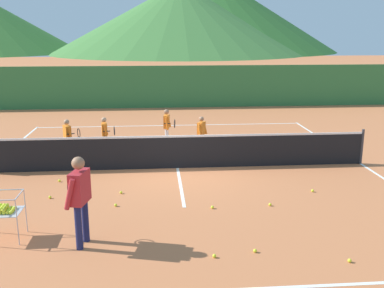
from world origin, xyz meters
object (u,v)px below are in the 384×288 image
at_px(tennis_ball_1, 313,191).
at_px(tennis_ball_7, 350,261).
at_px(tennis_ball_6, 270,204).
at_px(tennis_ball_3, 116,205).
at_px(tennis_ball_4, 214,256).
at_px(tennis_ball_10, 255,251).
at_px(tennis_ball_5, 212,207).
at_px(instructor, 80,193).
at_px(student_2, 167,124).
at_px(student_3, 201,131).
at_px(student_0, 68,135).
at_px(tennis_ball_9, 50,197).
at_px(student_1, 105,132).
at_px(tennis_ball_2, 121,192).
at_px(ball_cart, 5,210).
at_px(tennis_net, 177,151).
at_px(tennis_ball_0, 59,181).

height_order(tennis_ball_1, tennis_ball_7, same).
bearing_deg(tennis_ball_6, tennis_ball_3, 175.77).
xyz_separation_m(tennis_ball_4, tennis_ball_10, (0.75, 0.13, 0.00)).
bearing_deg(tennis_ball_10, tennis_ball_5, 103.53).
bearing_deg(instructor, tennis_ball_10, -10.16).
bearing_deg(instructor, student_2, 76.25).
height_order(instructor, tennis_ball_6, instructor).
distance_m(student_3, tennis_ball_4, 7.08).
distance_m(student_0, tennis_ball_3, 4.60).
height_order(instructor, tennis_ball_9, instructor).
bearing_deg(student_1, tennis_ball_2, -78.71).
distance_m(tennis_ball_1, tennis_ball_2, 4.71).
bearing_deg(ball_cart, tennis_ball_1, 16.65).
distance_m(tennis_net, ball_cart, 5.50).
bearing_deg(tennis_ball_2, tennis_ball_1, -3.33).
distance_m(tennis_net, tennis_ball_0, 3.34).
xyz_separation_m(tennis_net, tennis_ball_6, (1.95, -3.06, -0.47)).
xyz_separation_m(student_0, tennis_ball_0, (0.16, -2.34, -0.70)).
bearing_deg(tennis_ball_5, tennis_ball_6, 2.15).
relative_size(student_0, tennis_ball_0, 17.98).
bearing_deg(ball_cart, student_0, 88.51).
bearing_deg(tennis_net, tennis_ball_3, -118.93).
relative_size(student_3, tennis_ball_1, 17.48).
height_order(student_0, tennis_ball_3, student_0).
distance_m(tennis_ball_4, tennis_ball_5, 2.23).
xyz_separation_m(student_2, tennis_ball_4, (0.59, -7.97, -0.73)).
height_order(student_1, tennis_ball_6, student_1).
xyz_separation_m(ball_cart, tennis_ball_7, (6.13, -1.42, -0.56)).
relative_size(student_2, tennis_ball_4, 18.73).
xyz_separation_m(student_1, tennis_ball_0, (-0.94, -2.69, -0.69)).
height_order(tennis_ball_2, tennis_ball_5, same).
distance_m(student_2, tennis_ball_4, 8.02).
relative_size(student_3, tennis_ball_3, 17.48).
distance_m(tennis_ball_6, tennis_ball_10, 2.29).
bearing_deg(tennis_ball_7, student_1, 123.42).
xyz_separation_m(tennis_net, student_1, (-2.23, 1.73, 0.23)).
bearing_deg(tennis_ball_6, tennis_ball_9, 170.11).
relative_size(instructor, tennis_ball_1, 25.01).
bearing_deg(student_2, student_1, -155.42).
bearing_deg(ball_cart, tennis_ball_5, 15.76).
relative_size(tennis_ball_0, tennis_ball_2, 1.00).
relative_size(tennis_ball_4, tennis_ball_7, 1.00).
bearing_deg(ball_cart, student_2, 64.78).
relative_size(student_3, tennis_ball_5, 17.48).
relative_size(tennis_ball_0, tennis_ball_4, 1.00).
height_order(student_1, tennis_ball_5, student_1).
xyz_separation_m(student_3, tennis_ball_4, (-0.50, -7.03, -0.68)).
bearing_deg(ball_cart, tennis_ball_10, -11.49).
height_order(tennis_net, tennis_ball_7, tennis_net).
xyz_separation_m(student_2, tennis_ball_3, (-1.33, -5.44, -0.73)).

